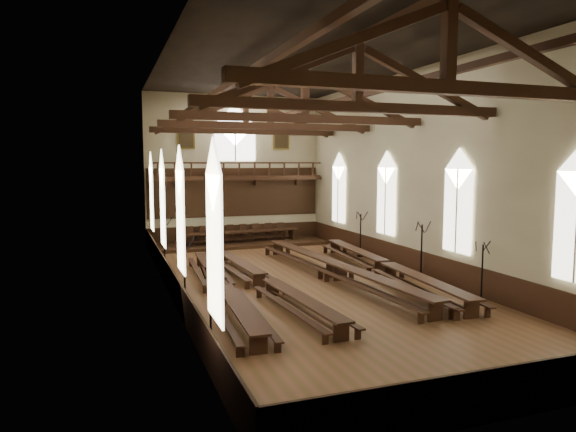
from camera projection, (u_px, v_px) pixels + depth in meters
name	position (u px, v px, depth m)	size (l,w,h in m)	color
ground	(304.00, 284.00, 23.29)	(26.00, 26.00, 0.00)	brown
room_walls	(305.00, 140.00, 22.62)	(26.00, 26.00, 26.00)	#C0B891
wainscot_band	(304.00, 271.00, 23.23)	(12.00, 26.00, 1.20)	black
side_windows	(305.00, 202.00, 22.90)	(11.85, 19.80, 4.50)	white
end_window	(235.00, 136.00, 34.62)	(2.80, 0.12, 3.80)	white
minstrels_gallery	(236.00, 186.00, 34.75)	(11.80, 1.24, 3.70)	#331A10
portraits	(235.00, 138.00, 34.63)	(7.75, 0.09, 1.45)	brown
roof_trusses	(305.00, 100.00, 22.43)	(11.70, 25.70, 2.80)	#331A10
refectory_row_a	(222.00, 285.00, 20.93)	(1.72, 13.81, 0.68)	#331A10
refectory_row_b	(265.00, 280.00, 21.76)	(1.79, 13.89, 0.69)	#331A10
refectory_row_c	(335.00, 267.00, 24.15)	(2.17, 14.93, 0.80)	#331A10
refectory_row_d	(386.00, 266.00, 24.63)	(2.08, 14.53, 0.75)	#331A10
dais	(240.00, 244.00, 33.93)	(11.40, 3.11, 0.21)	black
high_table	(240.00, 233.00, 33.85)	(8.22, 1.71, 0.77)	#331A10
high_chairs	(237.00, 232.00, 34.61)	(6.82, 0.53, 1.11)	#331A10
candelabrum_left_near	(211.00, 322.00, 15.27)	(0.69, 0.74, 2.45)	black
candelabrum_left_mid	(185.00, 282.00, 20.21)	(0.74, 0.78, 2.59)	black
candelabrum_left_far	(165.00, 252.00, 26.91)	(0.75, 0.83, 2.70)	black
candelabrum_right_near	(482.00, 283.00, 20.30)	(0.72, 0.70, 2.41)	black
candelabrum_right_mid	(421.00, 261.00, 24.18)	(0.80, 0.82, 2.74)	black
candelabrum_right_far	(360.00, 243.00, 29.93)	(0.73, 0.81, 2.65)	black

